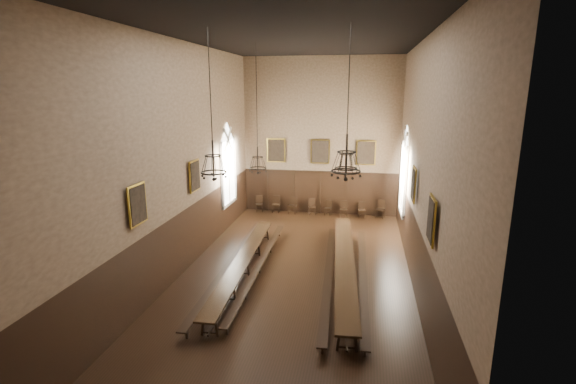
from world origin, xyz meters
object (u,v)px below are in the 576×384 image
(chair_4, at_px, (328,211))
(chair_1, at_px, (276,207))
(chandelier_front_right, at_px, (346,162))
(chair_0, at_px, (259,207))
(bench_left_outer, at_px, (231,266))
(chair_5, at_px, (343,212))
(bench_right_outer, at_px, (363,277))
(chair_2, at_px, (293,208))
(table_left, at_px, (243,267))
(bench_left_inner, at_px, (260,267))
(chair_3, at_px, (312,209))
(bench_right_inner, at_px, (329,274))
(chandelier_front_left, at_px, (213,163))
(chair_6, at_px, (362,213))
(chandelier_back_right, at_px, (346,161))
(chair_7, at_px, (380,212))
(table_right, at_px, (344,268))
(chandelier_back_left, at_px, (258,159))

(chair_4, bearing_deg, chair_1, -166.85)
(chandelier_front_right, bearing_deg, chair_0, 116.83)
(bench_left_outer, xyz_separation_m, chair_5, (4.06, 8.52, -0.01))
(bench_right_outer, bearing_deg, chair_2, 115.62)
(chair_2, relative_size, chandelier_front_right, 0.23)
(chandelier_front_right, bearing_deg, chair_1, 112.38)
(table_left, bearing_deg, bench_left_inner, 31.84)
(chair_3, bearing_deg, bench_left_inner, -112.18)
(bench_right_inner, bearing_deg, chair_5, 89.25)
(chair_3, bearing_deg, chair_4, -15.86)
(bench_right_outer, height_order, chair_2, chair_2)
(chair_4, height_order, chandelier_front_left, chandelier_front_left)
(bench_left_outer, bearing_deg, chair_6, 59.06)
(chandelier_back_right, xyz_separation_m, chandelier_front_right, (0.19, -4.63, 0.74))
(bench_left_outer, height_order, chair_7, chair_7)
(bench_right_inner, distance_m, chandelier_front_right, 5.30)
(table_right, relative_size, bench_right_outer, 1.08)
(table_left, height_order, bench_left_outer, table_left)
(bench_right_inner, xyz_separation_m, chair_3, (-1.73, 8.74, -0.00))
(table_left, xyz_separation_m, chandelier_front_left, (-0.30, -1.97, 4.49))
(chair_3, distance_m, chandelier_front_left, 11.92)
(table_right, xyz_separation_m, bench_left_inner, (-3.35, -0.14, -0.13))
(table_right, relative_size, chandelier_back_right, 2.03)
(chair_5, xyz_separation_m, chandelier_front_left, (-3.78, -10.71, 4.57))
(bench_right_inner, relative_size, chair_7, 9.53)
(bench_left_outer, bearing_deg, chandelier_back_right, 27.47)
(chair_0, distance_m, chandelier_back_left, 7.79)
(chair_0, xyz_separation_m, chandelier_back_right, (5.37, -6.37, 4.01))
(chandelier_back_left, bearing_deg, bench_left_outer, -106.31)
(chair_4, bearing_deg, bench_left_outer, -96.89)
(table_left, distance_m, chandelier_back_right, 6.01)
(table_left, bearing_deg, bench_right_inner, 2.17)
(chair_1, bearing_deg, chair_7, -3.20)
(bench_right_outer, bearing_deg, chandelier_back_left, 153.55)
(chair_1, relative_size, chandelier_back_right, 0.19)
(bench_right_inner, bearing_deg, chair_6, 82.29)
(chair_7, distance_m, chandelier_back_left, 9.39)
(table_right, distance_m, chair_2, 9.01)
(chair_1, xyz_separation_m, chandelier_back_left, (0.60, -6.47, 4.00))
(chair_3, xyz_separation_m, chandelier_back_right, (2.16, -6.37, 4.02))
(bench_left_inner, height_order, chandelier_front_left, chandelier_front_left)
(table_right, distance_m, bench_right_outer, 0.83)
(table_right, bearing_deg, chandelier_front_right, -89.14)
(bench_right_outer, distance_m, chair_7, 8.80)
(bench_left_inner, bearing_deg, chandelier_front_right, -36.35)
(chair_4, bearing_deg, bench_right_outer, -63.44)
(bench_right_outer, distance_m, chandelier_front_right, 5.30)
(table_right, distance_m, chair_5, 8.25)
(chair_3, height_order, chair_7, chair_7)
(bench_left_outer, bearing_deg, table_right, 3.66)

